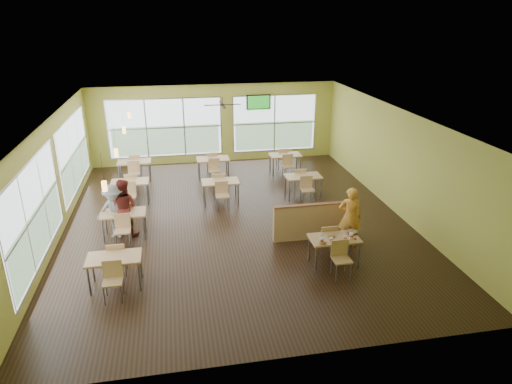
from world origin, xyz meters
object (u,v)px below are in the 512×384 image
(man_plaid, at_px, (350,217))
(half_wall_divider, at_px, (316,221))
(main_table, at_px, (334,242))
(food_basket, at_px, (352,232))

(man_plaid, bearing_deg, half_wall_divider, -17.28)
(main_table, bearing_deg, man_plaid, 50.77)
(man_plaid, xyz_separation_m, food_basket, (-0.24, -0.78, -0.05))
(main_table, relative_size, half_wall_divider, 0.63)
(half_wall_divider, distance_m, man_plaid, 0.97)
(main_table, height_order, half_wall_divider, half_wall_divider)
(main_table, bearing_deg, food_basket, 14.49)
(half_wall_divider, relative_size, food_basket, 8.96)
(man_plaid, distance_m, food_basket, 0.82)
(main_table, distance_m, food_basket, 0.54)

